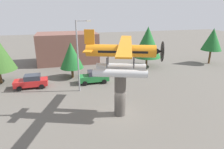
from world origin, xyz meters
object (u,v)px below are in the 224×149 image
floatplane_monument (122,56)px  streetlight_primary (79,52)px  car_near_red (31,81)px  car_mid_green (94,77)px  storefront_building (68,48)px  tree_center_back (148,42)px  tree_far_east (213,39)px  display_pedestal (120,95)px  tree_east (71,55)px

floatplane_monument → streetlight_primary: streetlight_primary is taller
car_near_red → car_mid_green: (8.32, -0.34, 0.00)m
floatplane_monument → storefront_building: 22.60m
tree_center_back → car_near_red: bearing=-163.9°
tree_center_back → tree_far_east: tree_center_back is taller
streetlight_primary → tree_far_east: (25.26, 6.84, -0.44)m
display_pedestal → tree_center_back: (9.80, 15.19, 2.28)m
display_pedestal → tree_east: 13.07m
car_near_red → tree_far_east: tree_far_east is taller
streetlight_primary → tree_far_east: streetlight_primary is taller
storefront_building → tree_far_east: tree_far_east is taller
car_near_red → tree_center_back: tree_center_back is taller
streetlight_primary → tree_far_east: size_ratio=1.32×
floatplane_monument → tree_far_east: bearing=52.1°
display_pedestal → car_near_red: (-9.25, 9.69, -1.26)m
display_pedestal → car_near_red: bearing=133.7°
tree_center_back → tree_far_east: bearing=-6.5°
streetlight_primary → car_near_red: bearing=156.0°
floatplane_monument → storefront_building: (-3.87, 22.04, -3.11)m
streetlight_primary → storefront_building: streetlight_primary is taller
tree_far_east → car_near_red: bearing=-172.6°
display_pedestal → floatplane_monument: (0.12, -0.04, 3.81)m
display_pedestal → tree_center_back: tree_center_back is taller
streetlight_primary → display_pedestal: bearing=-66.3°
car_near_red → tree_far_east: bearing=-172.6°
display_pedestal → tree_east: (-3.71, 12.47, 1.30)m
car_near_red → tree_east: (5.54, 2.78, 2.56)m
car_near_red → storefront_building: 13.62m
tree_east → tree_far_east: 25.98m
car_mid_green → streetlight_primary: bearing=48.8°
tree_center_back → streetlight_primary: bearing=-147.3°
tree_center_back → car_mid_green: bearing=-151.5°
floatplane_monument → tree_east: size_ratio=1.89×
car_near_red → streetlight_primary: 7.96m
car_near_red → car_mid_green: 8.32m
floatplane_monument → car_near_red: size_ratio=2.42×
display_pedestal → car_mid_green: size_ratio=1.02×
floatplane_monument → display_pedestal: bearing=180.0°
display_pedestal → car_mid_green: (-0.93, 9.36, -1.26)m
storefront_building → tree_center_back: size_ratio=1.58×
storefront_building → tree_center_back: (13.54, -6.81, 1.59)m
car_near_red → streetlight_primary: bearing=156.0°
storefront_building → tree_far_east: size_ratio=1.69×
tree_east → tree_center_back: 13.81m
car_mid_green → tree_east: tree_east is taller
floatplane_monument → tree_center_back: size_ratio=1.43×
floatplane_monument → car_mid_green: 10.73m
car_mid_green → streetlight_primary: 5.26m
floatplane_monument → storefront_building: bearing=120.0°
car_near_red → floatplane_monument: bearing=133.9°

